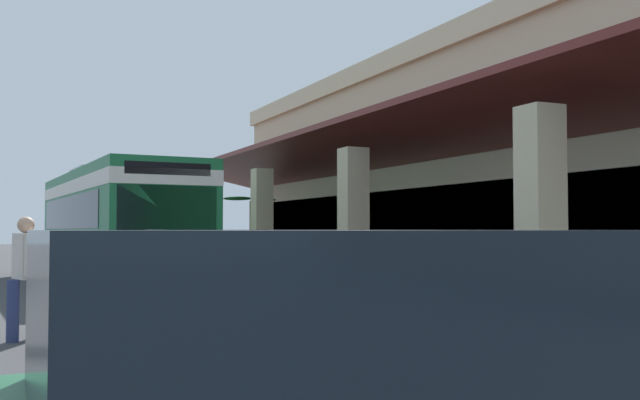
{
  "coord_description": "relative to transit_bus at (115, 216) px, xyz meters",
  "views": [
    {
      "loc": [
        19.27,
        -4.24,
        1.47
      ],
      "look_at": [
        2.37,
        3.31,
        2.23
      ],
      "focal_mm": 40.82,
      "sensor_mm": 36.0,
      "label": 1
    }
  ],
  "objects": [
    {
      "name": "parked_sedan_white",
      "position": [
        12.61,
        0.02,
        -1.1
      ],
      "size": [
        2.59,
        4.49,
        1.47
      ],
      "color": "silver",
      "rests_on": "ground"
    },
    {
      "name": "pedestrian",
      "position": [
        11.06,
        -2.77,
        -0.93
      ],
      "size": [
        0.67,
        0.45,
        1.64
      ],
      "color": "navy",
      "rests_on": "ground"
    },
    {
      "name": "potted_palm",
      "position": [
        -1.83,
        4.75,
        -1.18
      ],
      "size": [
        1.9,
        1.69,
        2.72
      ],
      "color": "#4C4742",
      "rests_on": "ground"
    },
    {
      "name": "plaza_building",
      "position": [
        3.67,
        13.48,
        1.48
      ],
      "size": [
        25.17,
        16.06,
        6.65
      ],
      "color": "#C6B793",
      "rests_on": "ground"
    },
    {
      "name": "transit_bus",
      "position": [
        0.0,
        0.0,
        0.0
      ],
      "size": [
        11.34,
        3.25,
        3.34
      ],
      "color": "#196638",
      "rests_on": "ground"
    },
    {
      "name": "curb_strip",
      "position": [
        3.67,
        3.86,
        -1.79
      ],
      "size": [
        29.84,
        0.5,
        0.12
      ],
      "primitive_type": "cube",
      "color": "#9E998E",
      "rests_on": "ground"
    },
    {
      "name": "ground",
      "position": [
        2.27,
        9.1,
        -1.85
      ],
      "size": [
        120.0,
        120.0,
        0.0
      ],
      "primitive_type": "plane",
      "color": "#38383A"
    }
  ]
}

